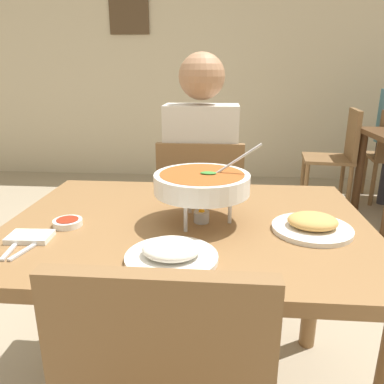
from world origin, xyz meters
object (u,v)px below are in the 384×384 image
(chair_diner_main, at_px, (201,213))
(appetizer_plate, at_px, (312,225))
(diner_main, at_px, (202,168))
(sauce_dish, at_px, (68,222))
(curry_bowl, at_px, (202,184))
(rice_plate, at_px, (171,253))
(chair_bg_right, at_px, (339,151))
(dining_table_main, at_px, (188,253))

(chair_diner_main, relative_size, appetizer_plate, 3.75)
(diner_main, xyz_separation_m, sauce_dish, (-0.37, -0.82, 0.02))
(diner_main, bearing_deg, sauce_dish, -114.42)
(curry_bowl, height_order, appetizer_plate, curry_bowl)
(rice_plate, distance_m, appetizer_plate, 0.46)
(rice_plate, relative_size, sauce_dish, 2.67)
(rice_plate, relative_size, appetizer_plate, 1.00)
(curry_bowl, xyz_separation_m, rice_plate, (-0.06, -0.26, -0.11))
(sauce_dish, bearing_deg, diner_main, 65.58)
(curry_bowl, bearing_deg, chair_diner_main, 93.47)
(diner_main, bearing_deg, curry_bowl, -86.68)
(chair_diner_main, bearing_deg, chair_bg_right, 55.06)
(dining_table_main, distance_m, curry_bowl, 0.25)
(rice_plate, height_order, chair_bg_right, chair_bg_right)
(curry_bowl, bearing_deg, sauce_dish, -171.05)
(appetizer_plate, xyz_separation_m, chair_bg_right, (0.81, 2.48, -0.27))
(appetizer_plate, height_order, sauce_dish, appetizer_plate)
(dining_table_main, relative_size, diner_main, 0.89)
(curry_bowl, height_order, chair_bg_right, curry_bowl)
(dining_table_main, height_order, chair_diner_main, chair_diner_main)
(rice_plate, distance_m, sauce_dish, 0.41)
(dining_table_main, relative_size, chair_diner_main, 1.29)
(rice_plate, xyz_separation_m, chair_bg_right, (1.21, 2.70, -0.27))
(chair_bg_right, bearing_deg, diner_main, -125.47)
(dining_table_main, xyz_separation_m, chair_diner_main, (-0.00, 0.72, -0.13))
(chair_diner_main, distance_m, diner_main, 0.24)
(chair_bg_right, bearing_deg, dining_table_main, -116.20)
(dining_table_main, height_order, rice_plate, rice_plate)
(chair_diner_main, distance_m, rice_plate, 1.02)
(curry_bowl, bearing_deg, diner_main, 93.32)
(sauce_dish, bearing_deg, dining_table_main, 11.02)
(curry_bowl, xyz_separation_m, sauce_dish, (-0.42, -0.07, -0.12))
(curry_bowl, relative_size, rice_plate, 1.39)
(diner_main, distance_m, appetizer_plate, 0.89)
(dining_table_main, bearing_deg, chair_diner_main, 90.00)
(diner_main, height_order, curry_bowl, diner_main)
(curry_bowl, xyz_separation_m, chair_bg_right, (1.15, 2.43, -0.38))
(rice_plate, xyz_separation_m, appetizer_plate, (0.40, 0.22, 0.00))
(dining_table_main, height_order, curry_bowl, curry_bowl)
(diner_main, relative_size, appetizer_plate, 5.46)
(sauce_dish, bearing_deg, chair_diner_main, 64.69)
(curry_bowl, relative_size, appetizer_plate, 1.39)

